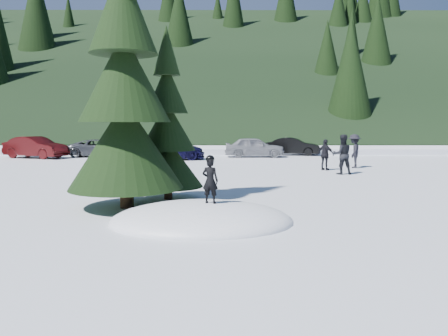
{
  "coord_description": "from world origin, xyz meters",
  "views": [
    {
      "loc": [
        0.51,
        -10.43,
        2.39
      ],
      "look_at": [
        0.56,
        2.12,
        1.1
      ],
      "focal_mm": 35.0,
      "sensor_mm": 36.0,
      "label": 1
    }
  ],
  "objects_px": {
    "adult_2": "(354,151)",
    "car_4": "(255,147)",
    "spruce_short": "(167,132)",
    "child_skier": "(210,181)",
    "spruce_tall": "(124,89)",
    "car_3": "(166,149)",
    "adult_0": "(342,154)",
    "car_2": "(100,148)",
    "car_5": "(293,146)",
    "adult_1": "(325,155)",
    "car_1": "(36,147)"
  },
  "relations": [
    {
      "from": "adult_1",
      "to": "car_3",
      "type": "relative_size",
      "value": 0.31
    },
    {
      "from": "spruce_short",
      "to": "car_4",
      "type": "bearing_deg",
      "value": 76.91
    },
    {
      "from": "adult_2",
      "to": "car_4",
      "type": "height_order",
      "value": "adult_2"
    },
    {
      "from": "spruce_tall",
      "to": "car_5",
      "type": "bearing_deg",
      "value": 68.55
    },
    {
      "from": "car_2",
      "to": "child_skier",
      "type": "bearing_deg",
      "value": -166.73
    },
    {
      "from": "car_3",
      "to": "car_5",
      "type": "relative_size",
      "value": 1.26
    },
    {
      "from": "car_3",
      "to": "car_4",
      "type": "xyz_separation_m",
      "value": [
        5.97,
        2.25,
        -0.01
      ]
    },
    {
      "from": "spruce_tall",
      "to": "car_3",
      "type": "relative_size",
      "value": 1.71
    },
    {
      "from": "adult_1",
      "to": "adult_2",
      "type": "distance_m",
      "value": 2.2
    },
    {
      "from": "car_4",
      "to": "adult_2",
      "type": "bearing_deg",
      "value": -146.13
    },
    {
      "from": "adult_0",
      "to": "adult_1",
      "type": "xyz_separation_m",
      "value": [
        -0.38,
        1.75,
        -0.14
      ]
    },
    {
      "from": "adult_2",
      "to": "car_1",
      "type": "distance_m",
      "value": 20.98
    },
    {
      "from": "car_3",
      "to": "car_4",
      "type": "relative_size",
      "value": 1.2
    },
    {
      "from": "adult_1",
      "to": "car_4",
      "type": "relative_size",
      "value": 0.38
    },
    {
      "from": "spruce_tall",
      "to": "car_4",
      "type": "bearing_deg",
      "value": 74.95
    },
    {
      "from": "spruce_tall",
      "to": "adult_0",
      "type": "bearing_deg",
      "value": 44.25
    },
    {
      "from": "adult_0",
      "to": "car_2",
      "type": "relative_size",
      "value": 0.42
    },
    {
      "from": "child_skier",
      "to": "car_3",
      "type": "bearing_deg",
      "value": -63.04
    },
    {
      "from": "adult_0",
      "to": "car_2",
      "type": "bearing_deg",
      "value": -37.33
    },
    {
      "from": "adult_1",
      "to": "car_4",
      "type": "bearing_deg",
      "value": -33.04
    },
    {
      "from": "child_skier",
      "to": "adult_2",
      "type": "height_order",
      "value": "adult_2"
    },
    {
      "from": "child_skier",
      "to": "car_4",
      "type": "xyz_separation_m",
      "value": [
        2.58,
        20.46,
        -0.31
      ]
    },
    {
      "from": "spruce_short",
      "to": "child_skier",
      "type": "bearing_deg",
      "value": -66.66
    },
    {
      "from": "adult_2",
      "to": "car_4",
      "type": "bearing_deg",
      "value": -125.77
    },
    {
      "from": "spruce_tall",
      "to": "adult_1",
      "type": "bearing_deg",
      "value": 51.13
    },
    {
      "from": "adult_1",
      "to": "car_4",
      "type": "xyz_separation_m",
      "value": [
        -2.96,
        8.71,
        -0.07
      ]
    },
    {
      "from": "adult_0",
      "to": "car_5",
      "type": "xyz_separation_m",
      "value": [
        -0.31,
        12.3,
        -0.27
      ]
    },
    {
      "from": "spruce_tall",
      "to": "adult_0",
      "type": "distance_m",
      "value": 11.87
    },
    {
      "from": "car_4",
      "to": "car_5",
      "type": "height_order",
      "value": "car_4"
    },
    {
      "from": "adult_1",
      "to": "adult_2",
      "type": "relative_size",
      "value": 0.87
    },
    {
      "from": "spruce_short",
      "to": "adult_1",
      "type": "relative_size",
      "value": 3.39
    },
    {
      "from": "child_skier",
      "to": "car_2",
      "type": "xyz_separation_m",
      "value": [
        -8.51,
        20.93,
        -0.4
      ]
    },
    {
      "from": "car_1",
      "to": "car_4",
      "type": "bearing_deg",
      "value": -66.46
    },
    {
      "from": "car_3",
      "to": "adult_2",
      "type": "bearing_deg",
      "value": -125.64
    },
    {
      "from": "car_3",
      "to": "car_5",
      "type": "height_order",
      "value": "car_3"
    },
    {
      "from": "adult_0",
      "to": "car_3",
      "type": "height_order",
      "value": "adult_0"
    },
    {
      "from": "spruce_tall",
      "to": "adult_0",
      "type": "height_order",
      "value": "spruce_tall"
    },
    {
      "from": "car_1",
      "to": "car_5",
      "type": "xyz_separation_m",
      "value": [
        18.13,
        2.7,
        -0.08
      ]
    },
    {
      "from": "car_3",
      "to": "car_4",
      "type": "bearing_deg",
      "value": -79.01
    },
    {
      "from": "car_2",
      "to": "car_5",
      "type": "height_order",
      "value": "car_5"
    },
    {
      "from": "adult_2",
      "to": "spruce_short",
      "type": "bearing_deg",
      "value": -20.6
    },
    {
      "from": "spruce_tall",
      "to": "child_skier",
      "type": "bearing_deg",
      "value": -37.96
    },
    {
      "from": "car_5",
      "to": "car_1",
      "type": "bearing_deg",
      "value": 111.02
    },
    {
      "from": "adult_0",
      "to": "car_3",
      "type": "bearing_deg",
      "value": -41.62
    },
    {
      "from": "car_2",
      "to": "car_3",
      "type": "relative_size",
      "value": 0.88
    },
    {
      "from": "car_3",
      "to": "adult_1",
      "type": "bearing_deg",
      "value": -135.55
    },
    {
      "from": "spruce_short",
      "to": "car_2",
      "type": "relative_size",
      "value": 1.21
    },
    {
      "from": "adult_1",
      "to": "adult_2",
      "type": "xyz_separation_m",
      "value": [
        1.84,
        1.21,
        0.11
      ]
    },
    {
      "from": "adult_0",
      "to": "car_5",
      "type": "distance_m",
      "value": 12.31
    },
    {
      "from": "adult_0",
      "to": "car_2",
      "type": "height_order",
      "value": "adult_0"
    }
  ]
}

